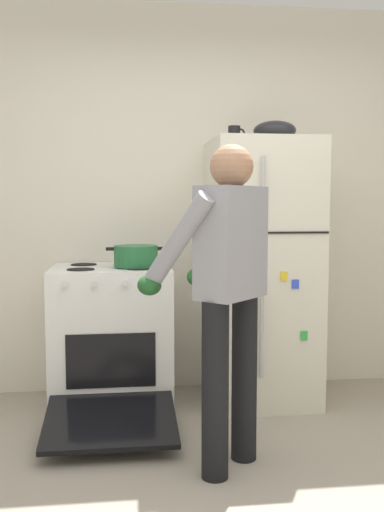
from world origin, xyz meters
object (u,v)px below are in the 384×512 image
object	(u,v)px
refrigerator	(261,272)
stove_range	(112,338)
red_pot	(136,256)
mixing_bowl	(275,131)
person_cook	(225,278)
coffee_mug	(235,133)

from	to	relation	value
refrigerator	stove_range	size ratio (longest dim) A/B	1.42
red_pot	mixing_bowl	bearing A→B (deg)	3.13
refrigerator	red_pot	xyz separation A→B (m)	(-0.83, -0.05, 0.12)
person_cook	coffee_mug	size ratio (longest dim) A/B	14.28
refrigerator	mixing_bowl	bearing A→B (deg)	0.22
stove_range	mixing_bowl	xyz separation A→B (m)	(1.07, 0.02, 1.35)
refrigerator	red_pot	distance (m)	0.84
person_cook	red_pot	distance (m)	1.00
refrigerator	coffee_mug	xyz separation A→B (m)	(-0.18, 0.05, 0.91)
mixing_bowl	coffee_mug	bearing A→B (deg)	169.01
mixing_bowl	red_pot	bearing A→B (deg)	-176.87
stove_range	refrigerator	bearing A→B (deg)	1.01
person_cook	mixing_bowl	size ratio (longest dim) A/B	5.75
person_cook	red_pot	xyz separation A→B (m)	(-0.41, 0.91, 0.03)
refrigerator	coffee_mug	size ratio (longest dim) A/B	15.48
coffee_mug	mixing_bowl	size ratio (longest dim) A/B	0.40
stove_range	coffee_mug	xyz separation A→B (m)	(0.82, 0.07, 1.33)
refrigerator	red_pot	world-z (taller)	refrigerator
refrigerator	stove_range	world-z (taller)	refrigerator
refrigerator	stove_range	xyz separation A→B (m)	(-0.99, -0.02, -0.42)
coffee_mug	mixing_bowl	distance (m)	0.26
person_cook	stove_range	bearing A→B (deg)	121.30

